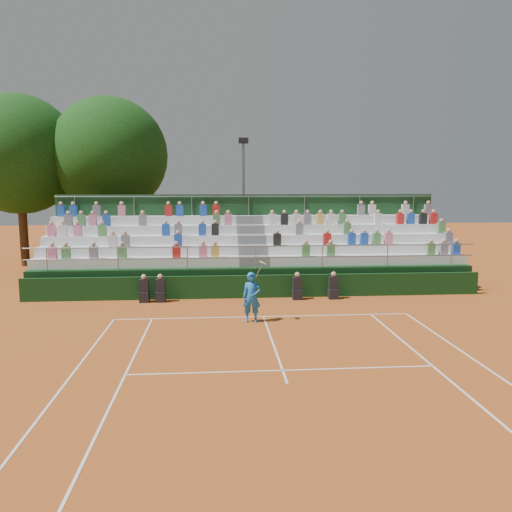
{
  "coord_description": "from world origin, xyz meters",
  "views": [
    {
      "loc": [
        -1.7,
        -18.06,
        4.87
      ],
      "look_at": [
        0.0,
        3.5,
        1.8
      ],
      "focal_mm": 35.0,
      "sensor_mm": 36.0,
      "label": 1
    }
  ],
  "objects": [
    {
      "name": "ground",
      "position": [
        0.0,
        0.0,
        0.0
      ],
      "size": [
        90.0,
        90.0,
        0.0
      ],
      "primitive_type": "plane",
      "color": "#B3541D",
      "rests_on": "ground"
    },
    {
      "name": "court_markings",
      "position": [
        -0.0,
        -11.06,
        0.01
      ],
      "size": [
        11.04,
        23.83,
        0.01
      ],
      "color": "white",
      "rests_on": "ground"
    },
    {
      "name": "tree_east",
      "position": [
        -8.13,
        13.29,
        6.65
      ],
      "size": [
        6.98,
        6.98,
        10.15
      ],
      "color": "#3A2715",
      "rests_on": "ground"
    },
    {
      "name": "courtside_wall",
      "position": [
        0.0,
        3.2,
        0.5
      ],
      "size": [
        20.0,
        0.15,
        1.0
      ],
      "primitive_type": "cube",
      "color": "black",
      "rests_on": "ground"
    },
    {
      "name": "grandstand",
      "position": [
        -0.0,
        6.44,
        1.08
      ],
      "size": [
        20.0,
        5.2,
        4.4
      ],
      "color": "black",
      "rests_on": "ground"
    },
    {
      "name": "line_officials",
      "position": [
        -0.96,
        2.75,
        0.48
      ],
      "size": [
        8.47,
        0.4,
        1.19
      ],
      "color": "black",
      "rests_on": "ground"
    },
    {
      "name": "tree_west",
      "position": [
        -13.39,
        13.07,
        6.68
      ],
      "size": [
        7.07,
        7.07,
        10.22
      ],
      "color": "#3A2715",
      "rests_on": "ground"
    },
    {
      "name": "floodlight_mast",
      "position": [
        -0.01,
        13.13,
        4.55
      ],
      "size": [
        0.6,
        0.25,
        7.76
      ],
      "color": "gray",
      "rests_on": "ground"
    },
    {
      "name": "tennis_player",
      "position": [
        -0.48,
        -0.69,
        0.91
      ],
      "size": [
        0.89,
        0.51,
        2.22
      ],
      "color": "blue",
      "rests_on": "ground"
    }
  ]
}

